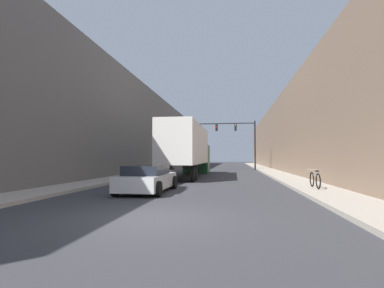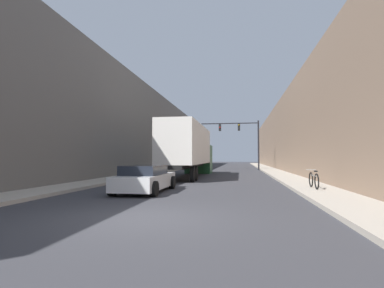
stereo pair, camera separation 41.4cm
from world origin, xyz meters
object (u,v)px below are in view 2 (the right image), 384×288
at_px(semi_truck, 190,149).
at_px(traffic_signal_gantry, 244,135).
at_px(sedan_car, 145,179).

height_order(semi_truck, traffic_signal_gantry, traffic_signal_gantry).
height_order(sedan_car, traffic_signal_gantry, traffic_signal_gantry).
relative_size(semi_truck, sedan_car, 2.96).
bearing_deg(sedan_car, traffic_signal_gantry, 79.15).
distance_m(sedan_car, traffic_signal_gantry, 25.91).
bearing_deg(semi_truck, traffic_signal_gantry, 71.87).
xyz_separation_m(sedan_car, traffic_signal_gantry, (4.82, 25.18, 3.78)).
distance_m(semi_truck, sedan_car, 11.21).
relative_size(sedan_car, traffic_signal_gantry, 0.61).
bearing_deg(sedan_car, semi_truck, 88.92).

